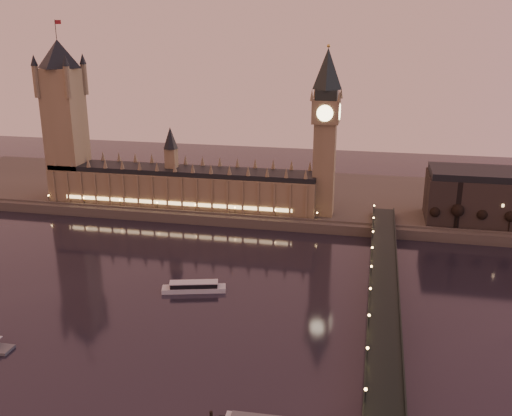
# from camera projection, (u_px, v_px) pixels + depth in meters

# --- Properties ---
(ground) EXTENTS (700.00, 700.00, 0.00)m
(ground) POSITION_uv_depth(u_px,v_px,m) (179.00, 299.00, 262.47)
(ground) COLOR black
(ground) RESTS_ON ground
(far_embankment) EXTENTS (560.00, 130.00, 6.00)m
(far_embankment) POSITION_uv_depth(u_px,v_px,m) (295.00, 197.00, 409.44)
(far_embankment) COLOR #423D35
(far_embankment) RESTS_ON ground
(palace_of_westminster) EXTENTS (180.00, 26.62, 52.00)m
(palace_of_westminster) POSITION_uv_depth(u_px,v_px,m) (181.00, 182.00, 376.60)
(palace_of_westminster) COLOR brown
(palace_of_westminster) RESTS_ON ground
(victoria_tower) EXTENTS (31.68, 31.68, 118.00)m
(victoria_tower) POSITION_uv_depth(u_px,v_px,m) (64.00, 112.00, 379.03)
(victoria_tower) COLOR brown
(victoria_tower) RESTS_ON ground
(big_ben) EXTENTS (17.68, 17.68, 104.00)m
(big_ben) POSITION_uv_depth(u_px,v_px,m) (326.00, 123.00, 345.18)
(big_ben) COLOR brown
(big_ben) RESTS_ON ground
(westminster_bridge) EXTENTS (13.20, 260.00, 15.30)m
(westminster_bridge) POSITION_uv_depth(u_px,v_px,m) (383.00, 307.00, 242.69)
(westminster_bridge) COLOR black
(westminster_bridge) RESTS_ON ground
(bare_tree_0) EXTENTS (6.55, 6.55, 13.31)m
(bare_tree_0) POSITION_uv_depth(u_px,v_px,m) (433.00, 211.00, 335.55)
(bare_tree_0) COLOR black
(bare_tree_0) RESTS_ON ground
(bare_tree_1) EXTENTS (6.55, 6.55, 13.31)m
(bare_tree_1) POSITION_uv_depth(u_px,v_px,m) (458.00, 213.00, 332.70)
(bare_tree_1) COLOR black
(bare_tree_1) RESTS_ON ground
(bare_tree_2) EXTENTS (6.55, 6.55, 13.31)m
(bare_tree_2) POSITION_uv_depth(u_px,v_px,m) (484.00, 214.00, 329.84)
(bare_tree_2) COLOR black
(bare_tree_2) RESTS_ON ground
(bare_tree_3) EXTENTS (6.55, 6.55, 13.31)m
(bare_tree_3) POSITION_uv_depth(u_px,v_px,m) (511.00, 216.00, 326.99)
(bare_tree_3) COLOR black
(bare_tree_3) RESTS_ON ground
(cruise_boat_a) EXTENTS (30.64, 14.06, 4.80)m
(cruise_boat_a) POSITION_uv_depth(u_px,v_px,m) (194.00, 287.00, 269.51)
(cruise_boat_a) COLOR silver
(cruise_boat_a) RESTS_ON ground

